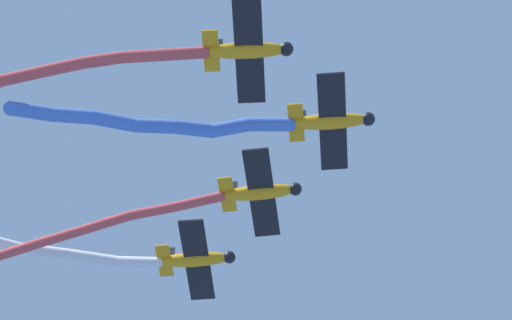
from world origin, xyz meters
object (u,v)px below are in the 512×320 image
(airplane_left_wing, at_px, (261,192))
(airplane_right_wing, at_px, (248,50))
(airplane_lead, at_px, (332,121))
(airplane_slot, at_px, (196,259))

(airplane_left_wing, xyz_separation_m, airplane_right_wing, (-0.19, -11.27, 0.30))
(airplane_lead, bearing_deg, airplane_left_wing, 132.31)
(airplane_left_wing, height_order, airplane_right_wing, airplane_right_wing)
(airplane_left_wing, relative_size, airplane_right_wing, 1.01)
(airplane_lead, xyz_separation_m, airplane_slot, (-9.96, 11.45, -0.30))
(airplane_lead, relative_size, airplane_right_wing, 1.00)
(airplane_lead, distance_m, airplane_right_wing, 7.59)
(airplane_lead, distance_m, airplane_left_wing, 7.58)
(airplane_left_wing, distance_m, airplane_slot, 7.60)
(airplane_right_wing, bearing_deg, airplane_slot, 104.94)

